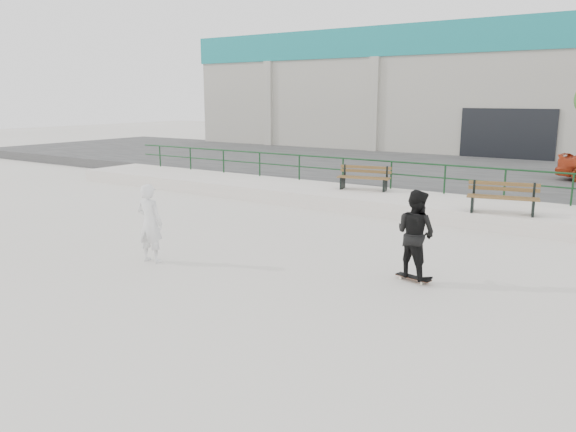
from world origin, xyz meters
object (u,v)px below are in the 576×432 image
Objects in this scene: bench_left at (364,178)px; standing_skater at (415,234)px; seated_skater at (150,223)px; skateboard at (413,278)px; bench_right at (503,198)px.

standing_skater is (4.84, -7.42, 0.09)m from bench_left.
seated_skater is at bearing 37.13° from standing_skater.
seated_skater is (-5.67, -2.08, 0.85)m from skateboard.
bench_left is 8.90m from skateboard.
bench_right is 9.97m from seated_skater.
bench_right is (5.21, -1.56, 0.02)m from bench_left.
bench_right is at bearing -134.46° from seated_skater.
bench_left is 1.06× the size of standing_skater.
seated_skater is at bearing -148.57° from skateboard.
skateboard is 6.09m from seated_skater.
standing_skater is at bearing -105.61° from bench_right.
seated_skater reaches higher than bench_left.
bench_left is 5.44m from bench_right.
skateboard is 0.95m from standing_skater.
seated_skater reaches higher than bench_right.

